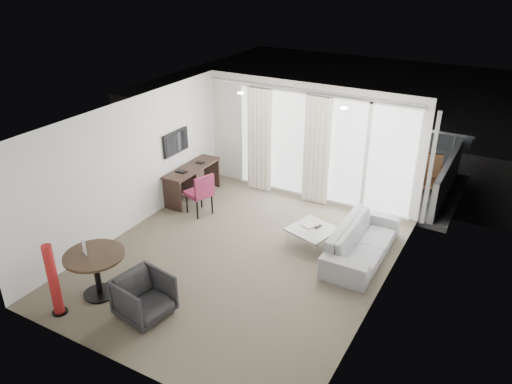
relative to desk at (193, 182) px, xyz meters
The scene contains 28 objects.
floor 2.81m from the desk, 36.71° to the right, with size 5.00×6.00×0.00m, color brown.
ceiling 3.57m from the desk, 36.71° to the right, with size 5.00×6.00×0.00m, color white.
wall_left 1.93m from the desk, 99.05° to the right, with size 0.00×6.00×2.60m, color silver.
wall_right 5.10m from the desk, 19.39° to the right, with size 0.00×6.00×2.60m, color silver.
wall_front 5.26m from the desk, 64.41° to the right, with size 5.00×0.00×2.60m, color silver.
window_panel 2.98m from the desk, 27.49° to the left, with size 4.00×0.02×2.38m, color white, non-canonical shape.
window_frame 2.97m from the desk, 27.22° to the left, with size 4.10×0.06×2.44m, color white, non-canonical shape.
curtain_left 1.79m from the desk, 46.77° to the left, with size 0.60×0.20×2.38m, color silver, non-canonical shape.
curtain_right 2.86m from the desk, 24.91° to the left, with size 0.60×0.20×2.38m, color silver, non-canonical shape.
curtain_track 3.26m from the desk, 27.30° to the left, with size 4.80×0.04×0.04m, color #B2B2B7, non-canonical shape.
downlight_a 2.59m from the desk, ahead, with size 0.12×0.12×0.02m, color #FFE0B2.
downlight_b 4.09m from the desk, ahead, with size 0.12×0.12×0.02m, color #FFE0B2.
desk is the anchor object (origin of this frame).
tv 1.03m from the desk, 135.53° to the right, with size 0.05×0.80×0.50m, color black, non-canonical shape.
desk_chair 0.82m from the desk, 44.59° to the right, with size 0.51×0.48×0.93m, color maroon, non-canonical shape.
round_table 3.76m from the desk, 78.15° to the right, with size 0.96×0.96×0.77m, color #332417, non-canonical shape.
menu_card 3.80m from the desk, 80.22° to the right, with size 0.13×0.02×0.24m, color white, non-canonical shape.
red_lamp 4.36m from the desk, 82.57° to the right, with size 0.24×0.24×1.21m, color maroon.
tub_armchair 4.12m from the desk, 64.47° to the right, with size 0.74×0.76×0.69m, color #242325.
coffee_table 3.24m from the desk, 10.40° to the right, with size 0.78×0.78×0.35m, color gray, non-canonical shape.
remote 3.29m from the desk, ahead, with size 0.06×0.18×0.02m, color black, non-canonical shape.
magazine 3.13m from the desk, ahead, with size 0.21×0.26×0.01m, color gray, non-canonical shape.
sofa 4.16m from the desk, ahead, with size 2.16×0.84×0.63m, color gray.
terrace_slab 3.83m from the desk, 48.19° to the left, with size 5.60×3.00×0.12m, color #4D4D50.
rattan_chair_a 4.09m from the desk, 41.89° to the left, with size 0.59×0.59×0.87m, color brown, non-canonical shape.
rattan_chair_b 5.39m from the desk, 31.73° to the left, with size 0.59×0.59×0.87m, color brown, non-canonical shape.
rattan_table 4.73m from the desk, 34.70° to the left, with size 0.46×0.46×0.46m, color brown, non-canonical shape.
balustrade 4.98m from the desk, 59.39° to the left, with size 5.50×0.06×1.05m, color #B2B2B7, non-canonical shape.
Camera 1 is at (3.99, -6.54, 5.06)m, focal length 35.00 mm.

